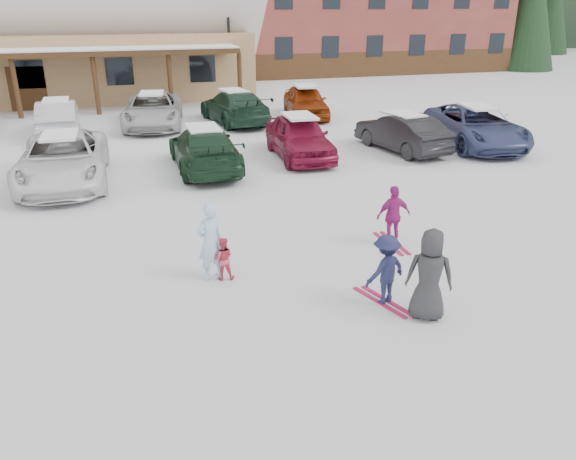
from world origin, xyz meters
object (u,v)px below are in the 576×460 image
object	(u,v)px
child_magenta	(393,215)
parked_car_9	(58,117)
adult_skier	(210,241)
parked_car_2	(63,159)
parked_car_10	(153,110)
parked_car_11	(234,107)
lamp_post	(229,30)
parked_car_3	(204,149)
child_navy	(386,270)
bystander_dark	(430,275)
parked_car_6	(476,126)
parked_car_12	(306,102)
parked_car_5	(402,133)
parked_car_4	(299,137)
toddler_red	(223,259)

from	to	relation	value
child_magenta	parked_car_9	size ratio (longest dim) A/B	0.32
adult_skier	parked_car_2	distance (m)	8.32
child_magenta	parked_car_9	distance (m)	16.73
parked_car_10	parked_car_11	distance (m)	3.65
lamp_post	parked_car_2	world-z (taller)	lamp_post
child_magenta	parked_car_3	xyz separation A→B (m)	(-3.14, 7.46, 0.00)
child_navy	bystander_dark	bearing A→B (deg)	106.89
bystander_dark	parked_car_11	world-z (taller)	bystander_dark
parked_car_6	parked_car_12	distance (m)	8.69
parked_car_12	child_navy	bearing A→B (deg)	-95.77
parked_car_5	child_magenta	bearing A→B (deg)	51.53
lamp_post	parked_car_6	bearing A→B (deg)	-65.68
parked_car_4	parked_car_6	size ratio (longest dim) A/B	0.81
child_magenta	parked_car_12	bearing A→B (deg)	-102.10
child_magenta	child_navy	bearing A→B (deg)	59.53
adult_skier	parked_car_12	xyz separation A→B (m)	(7.23, 15.80, -0.06)
lamp_post	parked_car_3	bearing A→B (deg)	-104.49
child_magenta	parked_car_5	size ratio (longest dim) A/B	0.33
parked_car_11	parked_car_12	distance (m)	3.61
adult_skier	child_navy	xyz separation A→B (m)	(2.89, -1.91, -0.13)
lamp_post	parked_car_3	xyz separation A→B (m)	(-3.88, -15.01, -3.02)
bystander_dark	parked_car_2	size ratio (longest dim) A/B	0.30
child_navy	parked_car_6	world-z (taller)	parked_car_6
toddler_red	parked_car_4	world-z (taller)	parked_car_4
child_magenta	adult_skier	bearing A→B (deg)	6.07
child_navy	parked_car_4	world-z (taller)	parked_car_4
parked_car_10	child_navy	bearing A→B (deg)	-73.21
parked_car_4	parked_car_6	world-z (taller)	parked_car_6
adult_skier	parked_car_10	xyz separation A→B (m)	(0.01, 15.61, -0.06)
child_magenta	parked_car_12	xyz separation A→B (m)	(2.97, 15.27, 0.05)
child_navy	parked_car_9	xyz separation A→B (m)	(-6.81, 17.04, 0.05)
parked_car_4	parked_car_9	size ratio (longest dim) A/B	1.01
adult_skier	parked_car_12	size ratio (longest dim) A/B	0.37
lamp_post	parked_car_3	world-z (taller)	lamp_post
child_navy	parked_car_5	distance (m)	11.76
toddler_red	lamp_post	bearing A→B (deg)	-92.24
child_magenta	parked_car_10	bearing A→B (deg)	-75.33
toddler_red	parked_car_3	world-z (taller)	parked_car_3
parked_car_3	parked_car_10	bearing A→B (deg)	-82.24
adult_skier	parked_car_10	size ratio (longest dim) A/B	0.30
parked_car_5	parked_car_11	bearing A→B (deg)	-64.88
adult_skier	parked_car_6	world-z (taller)	adult_skier
parked_car_6	parked_car_9	xyz separation A→B (m)	(-15.56, 6.82, -0.04)
parked_car_5	parked_car_12	size ratio (longest dim) A/B	0.96
child_magenta	parked_car_2	size ratio (longest dim) A/B	0.26
parked_car_3	adult_skier	bearing A→B (deg)	81.45
bystander_dark	parked_car_5	xyz separation A→B (m)	(5.18, 11.01, -0.13)
parked_car_5	parked_car_10	size ratio (longest dim) A/B	0.79
child_magenta	bystander_dark	distance (m)	3.27
child_navy	lamp_post	bearing A→B (deg)	-112.52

